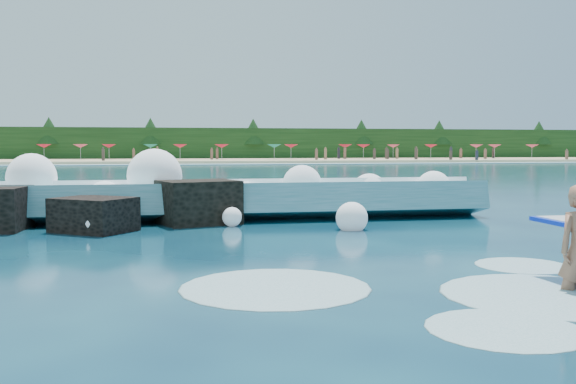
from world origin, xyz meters
name	(u,v)px	position (x,y,z in m)	size (l,w,h in m)	color
ground	(227,269)	(0.00, 0.00, 0.00)	(200.00, 200.00, 0.00)	#07223B
beach	(171,161)	(0.00, 78.00, 0.20)	(140.00, 20.00, 0.40)	tan
wet_band	(172,164)	(0.00, 67.00, 0.04)	(140.00, 5.00, 0.08)	silver
treeline	(170,144)	(0.00, 88.00, 2.50)	(140.00, 4.00, 5.00)	black
breaking_wave	(202,202)	(0.05, 7.90, 0.51)	(17.03, 2.70, 1.47)	teal
rock_cluster	(82,211)	(-3.19, 6.40, 0.45)	(8.21, 3.41, 1.42)	black
wave_spray	(185,186)	(-0.44, 7.79, 1.00)	(15.06, 4.74, 2.20)	white
surf_foam	(478,291)	(3.53, -2.47, 0.00)	(9.43, 5.46, 0.15)	silver
beach_umbrellas	(170,146)	(-0.02, 79.69, 2.25)	(111.85, 6.81, 0.50)	#D13D59
beachgoers	(201,155)	(3.89, 73.80, 1.05)	(101.46, 13.95, 1.92)	#3F332D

